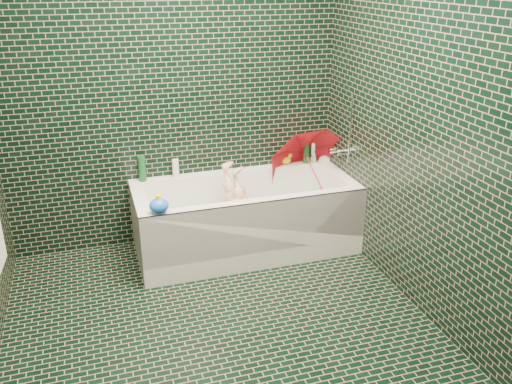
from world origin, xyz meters
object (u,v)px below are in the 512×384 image
object	(u,v)px
bathtub	(246,225)
child	(242,215)
umbrella	(314,172)
bath_toy	(159,206)
rubber_duck	(287,159)

from	to	relation	value
bathtub	child	size ratio (longest dim) A/B	2.01
umbrella	bath_toy	world-z (taller)	umbrella
umbrella	rubber_duck	distance (m)	0.28
bathtub	rubber_duck	xyz separation A→B (m)	(0.47, 0.35, 0.38)
rubber_duck	bathtub	bearing A→B (deg)	-150.41
umbrella	rubber_duck	xyz separation A→B (m)	(-0.15, 0.24, 0.05)
bathtub	umbrella	distance (m)	0.71
bathtub	child	bearing A→B (deg)	-154.34
bathtub	rubber_duck	size ratio (longest dim) A/B	14.43
child	bath_toy	xyz separation A→B (m)	(-0.67, -0.30, 0.30)
child	rubber_duck	size ratio (longest dim) A/B	7.18
bathtub	bath_toy	xyz separation A→B (m)	(-0.70, -0.31, 0.40)
rubber_duck	bath_toy	size ratio (longest dim) A/B	0.78
umbrella	rubber_duck	size ratio (longest dim) A/B	5.65
bathtub	bath_toy	bearing A→B (deg)	-155.98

